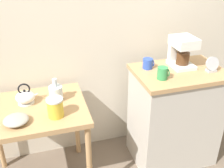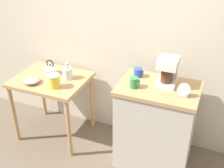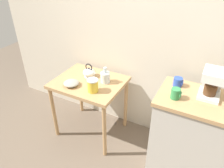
% 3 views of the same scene
% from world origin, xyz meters
% --- Properties ---
extents(ground_plane, '(8.00, 8.00, 0.00)m').
position_xyz_m(ground_plane, '(0.00, 0.00, 0.00)').
color(ground_plane, '#6B5B4C').
extents(back_wall, '(4.40, 0.10, 2.80)m').
position_xyz_m(back_wall, '(0.10, 0.45, 1.40)').
color(back_wall, beige).
rests_on(back_wall, ground_plane).
extents(wooden_table, '(0.78, 0.64, 0.76)m').
position_xyz_m(wooden_table, '(-0.57, 0.02, 0.65)').
color(wooden_table, tan).
rests_on(wooden_table, ground_plane).
extents(kitchen_counter, '(0.75, 0.53, 0.92)m').
position_xyz_m(kitchen_counter, '(0.63, -0.01, 0.46)').
color(kitchen_counter, '#BCB7AD').
rests_on(kitchen_counter, ground_plane).
extents(bowl_stoneware, '(0.17, 0.17, 0.06)m').
position_xyz_m(bowl_stoneware, '(-0.69, -0.15, 0.79)').
color(bowl_stoneware, '#9E998C').
rests_on(bowl_stoneware, wooden_table).
extents(teakettle, '(0.18, 0.15, 0.17)m').
position_xyz_m(teakettle, '(-0.62, 0.11, 0.81)').
color(teakettle, white).
rests_on(teakettle, wooden_table).
extents(glass_carafe_vase, '(0.11, 0.11, 0.19)m').
position_xyz_m(glass_carafe_vase, '(-0.39, 0.08, 0.82)').
color(glass_carafe_vase, silver).
rests_on(glass_carafe_vase, wooden_table).
extents(canister_enamel, '(0.12, 0.12, 0.14)m').
position_xyz_m(canister_enamel, '(-0.42, -0.14, 0.83)').
color(canister_enamel, gold).
rests_on(canister_enamel, wooden_table).
extents(coffee_maker, '(0.18, 0.22, 0.26)m').
position_xyz_m(coffee_maker, '(0.68, 0.09, 1.06)').
color(coffee_maker, white).
rests_on(coffee_maker, kitchen_counter).
extents(mug_blue, '(0.09, 0.08, 0.09)m').
position_xyz_m(mug_blue, '(0.39, 0.11, 0.96)').
color(mug_blue, '#2D4CAD').
rests_on(mug_blue, kitchen_counter).
extents(mug_tall_green, '(0.09, 0.08, 0.10)m').
position_xyz_m(mug_tall_green, '(0.42, -0.10, 0.97)').
color(mug_tall_green, '#338C4C').
rests_on(mug_tall_green, kitchen_counter).
extents(table_clock, '(0.11, 0.06, 0.13)m').
position_xyz_m(table_clock, '(0.87, -0.09, 0.97)').
color(table_clock, '#B2B5BA').
rests_on(table_clock, kitchen_counter).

